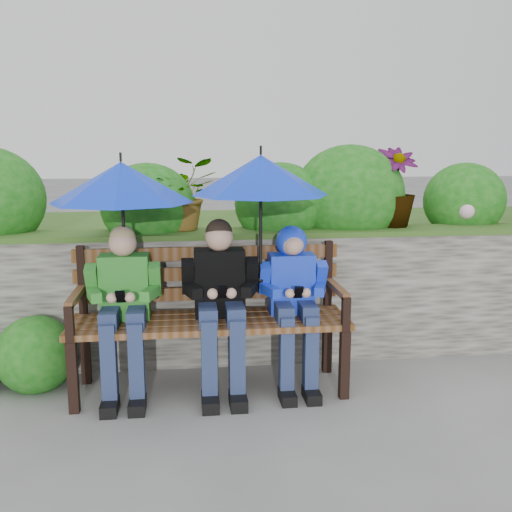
{
  "coord_description": "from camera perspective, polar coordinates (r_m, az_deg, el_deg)",
  "views": [
    {
      "loc": [
        -0.46,
        -3.6,
        1.65
      ],
      "look_at": [
        0.0,
        0.1,
        0.95
      ],
      "focal_mm": 40.0,
      "sensor_mm": 36.0,
      "label": 1
    }
  ],
  "objects": [
    {
      "name": "ground",
      "position": [
        3.99,
        0.18,
        -13.8
      ],
      "size": [
        60.0,
        60.0,
        0.0
      ],
      "primitive_type": "plane",
      "color": "slate",
      "rests_on": "ground"
    },
    {
      "name": "garden_backdrop",
      "position": [
        5.32,
        -2.51,
        -0.48
      ],
      "size": [
        8.0,
        2.88,
        1.84
      ],
      "color": "#4A4640",
      "rests_on": "ground"
    },
    {
      "name": "park_bench",
      "position": [
        3.98,
        -4.67,
        -5.23
      ],
      "size": [
        1.88,
        0.55,
        0.99
      ],
      "color": "black",
      "rests_on": "ground"
    },
    {
      "name": "boy_left",
      "position": [
        3.89,
        -13.08,
        -4.45
      ],
      "size": [
        0.49,
        0.57,
        1.15
      ],
      "color": "#2A781D",
      "rests_on": "ground"
    },
    {
      "name": "boy_middle",
      "position": [
        3.87,
        -3.58,
        -4.07
      ],
      "size": [
        0.51,
        0.6,
        1.19
      ],
      "color": "black",
      "rests_on": "ground"
    },
    {
      "name": "boy_right",
      "position": [
        3.94,
        3.77,
        -3.54
      ],
      "size": [
        0.47,
        0.57,
        1.13
      ],
      "color": "#2030C2",
      "rests_on": "ground"
    },
    {
      "name": "umbrella_left",
      "position": [
        3.83,
        -13.29,
        7.15
      ],
      "size": [
        0.94,
        0.94,
        0.9
      ],
      "color": "#072CDB",
      "rests_on": "ground"
    },
    {
      "name": "umbrella_right",
      "position": [
        3.8,
        0.48,
        8.07
      ],
      "size": [
        0.92,
        0.92,
        0.92
      ],
      "color": "#072CDB",
      "rests_on": "ground"
    }
  ]
}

